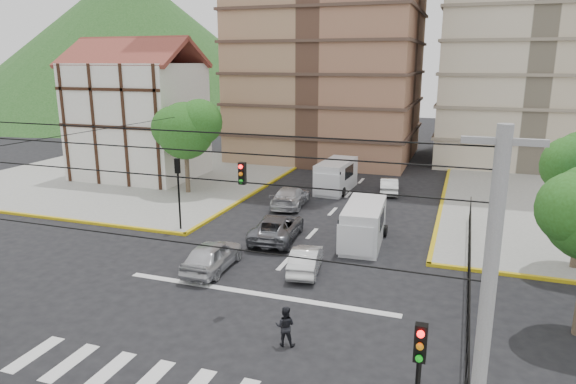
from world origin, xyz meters
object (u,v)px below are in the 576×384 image
at_px(traffic_light_se, 418,382).
at_px(traffic_light_nw, 178,182).
at_px(van_right_lane, 363,226).
at_px(pedestrian_crosswalk, 285,326).
at_px(car_silver_front_left, 212,255).
at_px(car_white_front_right, 306,259).
at_px(van_left_lane, 335,177).

height_order(traffic_light_se, traffic_light_nw, same).
bearing_deg(van_right_lane, pedestrian_crosswalk, -96.83).
relative_size(van_right_lane, car_silver_front_left, 1.20).
xyz_separation_m(traffic_light_nw, car_white_front_right, (9.17, -3.44, -2.48)).
height_order(van_left_lane, pedestrian_crosswalk, van_left_lane).
distance_m(traffic_light_se, car_white_front_right, 13.98).
bearing_deg(car_white_front_right, traffic_light_se, 109.23).
bearing_deg(car_silver_front_left, van_left_lane, -97.85).
bearing_deg(traffic_light_se, van_left_lane, 107.67).
bearing_deg(traffic_light_nw, traffic_light_se, -45.00).
xyz_separation_m(traffic_light_se, traffic_light_nw, (-15.60, 15.60, 0.00)).
bearing_deg(car_white_front_right, van_left_lane, -89.51).
relative_size(traffic_light_se, traffic_light_nw, 1.00).
relative_size(traffic_light_se, car_white_front_right, 1.15).
bearing_deg(van_right_lane, traffic_light_se, -78.84).
relative_size(car_silver_front_left, pedestrian_crosswalk, 2.90).
distance_m(traffic_light_se, car_silver_front_left, 15.55).
bearing_deg(pedestrian_crosswalk, traffic_light_nw, -53.00).
xyz_separation_m(car_silver_front_left, car_white_front_right, (4.49, 1.33, -0.12)).
bearing_deg(pedestrian_crosswalk, traffic_light_se, 124.94).
relative_size(traffic_light_nw, van_right_lane, 0.83).
distance_m(car_silver_front_left, car_white_front_right, 4.68).
distance_m(van_right_lane, van_left_lane, 12.44).
distance_m(traffic_light_nw, van_left_lane, 14.52).
height_order(traffic_light_se, car_silver_front_left, traffic_light_se).
height_order(traffic_light_se, pedestrian_crosswalk, traffic_light_se).
distance_m(traffic_light_nw, car_silver_front_left, 7.09).
bearing_deg(traffic_light_se, pedestrian_crosswalk, 133.63).
height_order(car_white_front_right, pedestrian_crosswalk, pedestrian_crosswalk).
bearing_deg(van_right_lane, car_silver_front_left, -140.69).
bearing_deg(van_right_lane, car_white_front_right, -116.13).
height_order(van_right_lane, car_silver_front_left, van_right_lane).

